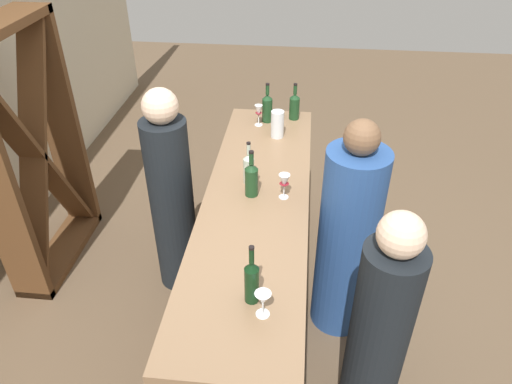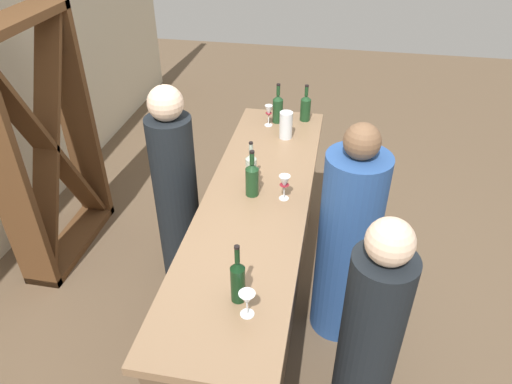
{
  "view_description": "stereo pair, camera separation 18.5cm",
  "coord_description": "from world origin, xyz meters",
  "px_view_note": "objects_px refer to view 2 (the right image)",
  "views": [
    {
      "loc": [
        -2.35,
        -0.25,
        2.67
      ],
      "look_at": [
        0.0,
        0.0,
        1.02
      ],
      "focal_mm": 33.38,
      "sensor_mm": 36.0,
      "label": 1
    },
    {
      "loc": [
        -2.33,
        -0.43,
        2.67
      ],
      "look_at": [
        0.0,
        0.0,
        1.02
      ],
      "focal_mm": 33.38,
      "sensor_mm": 36.0,
      "label": 2
    }
  ],
  "objects_px": {
    "person_left_guest": "(370,338)",
    "person_center_guest": "(347,245)",
    "wine_bottle_second_right_olive_green": "(278,108)",
    "wine_bottle_second_left_olive_green": "(252,178)",
    "wine_glass_near_right": "(269,112)",
    "wine_bottle_rightmost_olive_green": "(306,107)",
    "water_pitcher": "(286,125)",
    "wine_rack": "(46,148)",
    "person_right_guest": "(176,196)",
    "wine_glass_near_center": "(247,299)",
    "wine_bottle_center_clear_pale": "(251,167)",
    "wine_bottle_leftmost_dark_green": "(238,280)",
    "wine_glass_near_left": "(284,183)"
  },
  "relations": [
    {
      "from": "wine_bottle_second_left_olive_green",
      "to": "person_center_guest",
      "type": "distance_m",
      "value": 0.73
    },
    {
      "from": "wine_rack",
      "to": "person_left_guest",
      "type": "height_order",
      "value": "wine_rack"
    },
    {
      "from": "wine_bottle_center_clear_pale",
      "to": "person_center_guest",
      "type": "distance_m",
      "value": 0.77
    },
    {
      "from": "wine_bottle_second_left_olive_green",
      "to": "wine_bottle_leftmost_dark_green",
      "type": "bearing_deg",
      "value": -173.37
    },
    {
      "from": "person_left_guest",
      "to": "wine_bottle_second_right_olive_green",
      "type": "bearing_deg",
      "value": -81.44
    },
    {
      "from": "wine_bottle_second_left_olive_green",
      "to": "person_left_guest",
      "type": "xyz_separation_m",
      "value": [
        -0.72,
        -0.75,
        -0.42
      ]
    },
    {
      "from": "wine_bottle_leftmost_dark_green",
      "to": "person_right_guest",
      "type": "height_order",
      "value": "person_right_guest"
    },
    {
      "from": "wine_bottle_second_left_olive_green",
      "to": "wine_bottle_rightmost_olive_green",
      "type": "bearing_deg",
      "value": -11.23
    },
    {
      "from": "wine_rack",
      "to": "water_pitcher",
      "type": "bearing_deg",
      "value": -76.49
    },
    {
      "from": "wine_bottle_rightmost_olive_green",
      "to": "wine_glass_near_center",
      "type": "xyz_separation_m",
      "value": [
        -2.03,
        0.06,
        -0.01
      ]
    },
    {
      "from": "wine_bottle_center_clear_pale",
      "to": "wine_bottle_second_right_olive_green",
      "type": "distance_m",
      "value": 0.89
    },
    {
      "from": "wine_bottle_rightmost_olive_green",
      "to": "wine_bottle_second_left_olive_green",
      "type": "bearing_deg",
      "value": 168.77
    },
    {
      "from": "wine_bottle_second_left_olive_green",
      "to": "person_center_guest",
      "type": "bearing_deg",
      "value": -95.24
    },
    {
      "from": "wine_rack",
      "to": "person_center_guest",
      "type": "relative_size",
      "value": 1.22
    },
    {
      "from": "wine_bottle_second_left_olive_green",
      "to": "water_pitcher",
      "type": "distance_m",
      "value": 0.78
    },
    {
      "from": "wine_rack",
      "to": "wine_bottle_center_clear_pale",
      "type": "distance_m",
      "value": 1.61
    },
    {
      "from": "wine_rack",
      "to": "wine_bottle_rightmost_olive_green",
      "type": "bearing_deg",
      "value": -68.24
    },
    {
      "from": "wine_bottle_second_left_olive_green",
      "to": "person_right_guest",
      "type": "xyz_separation_m",
      "value": [
        0.2,
        0.58,
        -0.35
      ]
    },
    {
      "from": "wine_bottle_rightmost_olive_green",
      "to": "person_left_guest",
      "type": "distance_m",
      "value": 1.94
    },
    {
      "from": "wine_glass_near_right",
      "to": "wine_glass_near_center",
      "type": "bearing_deg",
      "value": -173.6
    },
    {
      "from": "wine_bottle_center_clear_pale",
      "to": "wine_bottle_rightmost_olive_green",
      "type": "height_order",
      "value": "wine_bottle_rightmost_olive_green"
    },
    {
      "from": "person_right_guest",
      "to": "person_center_guest",
      "type": "bearing_deg",
      "value": -7.07
    },
    {
      "from": "wine_glass_near_center",
      "to": "person_left_guest",
      "type": "distance_m",
      "value": 0.75
    },
    {
      "from": "wine_bottle_center_clear_pale",
      "to": "person_center_guest",
      "type": "bearing_deg",
      "value": -106.49
    },
    {
      "from": "wine_bottle_second_left_olive_green",
      "to": "wine_rack",
      "type": "bearing_deg",
      "value": 77.44
    },
    {
      "from": "wine_bottle_center_clear_pale",
      "to": "wine_glass_near_right",
      "type": "bearing_deg",
      "value": 1.44
    },
    {
      "from": "wine_glass_near_left",
      "to": "person_center_guest",
      "type": "height_order",
      "value": "person_center_guest"
    },
    {
      "from": "wine_rack",
      "to": "wine_bottle_second_right_olive_green",
      "type": "xyz_separation_m",
      "value": [
        0.66,
        -1.62,
        0.16
      ]
    },
    {
      "from": "water_pitcher",
      "to": "wine_bottle_center_clear_pale",
      "type": "bearing_deg",
      "value": 167.89
    },
    {
      "from": "water_pitcher",
      "to": "person_center_guest",
      "type": "xyz_separation_m",
      "value": [
        -0.83,
        -0.51,
        -0.37
      ]
    },
    {
      "from": "wine_glass_near_right",
      "to": "wine_bottle_rightmost_olive_green",
      "type": "bearing_deg",
      "value": -61.68
    },
    {
      "from": "wine_bottle_second_left_olive_green",
      "to": "wine_bottle_center_clear_pale",
      "type": "xyz_separation_m",
      "value": [
        0.14,
        0.03,
        -0.01
      ]
    },
    {
      "from": "wine_bottle_second_left_olive_green",
      "to": "wine_bottle_rightmost_olive_green",
      "type": "height_order",
      "value": "wine_bottle_second_left_olive_green"
    },
    {
      "from": "wine_glass_near_left",
      "to": "person_left_guest",
      "type": "height_order",
      "value": "person_left_guest"
    },
    {
      "from": "wine_bottle_second_right_olive_green",
      "to": "wine_bottle_second_left_olive_green",
      "type": "bearing_deg",
      "value": 179.61
    },
    {
      "from": "wine_bottle_second_right_olive_green",
      "to": "person_right_guest",
      "type": "height_order",
      "value": "person_right_guest"
    },
    {
      "from": "person_left_guest",
      "to": "person_center_guest",
      "type": "xyz_separation_m",
      "value": [
        0.66,
        0.14,
        0.04
      ]
    },
    {
      "from": "wine_rack",
      "to": "wine_glass_near_center",
      "type": "distance_m",
      "value": 2.21
    },
    {
      "from": "wine_glass_near_left",
      "to": "wine_rack",
      "type": "bearing_deg",
      "value": 78.47
    },
    {
      "from": "wine_rack",
      "to": "person_left_guest",
      "type": "bearing_deg",
      "value": -114.52
    },
    {
      "from": "wine_glass_near_center",
      "to": "wine_glass_near_right",
      "type": "distance_m",
      "value": 1.9
    },
    {
      "from": "water_pitcher",
      "to": "wine_rack",
      "type": "bearing_deg",
      "value": 103.51
    },
    {
      "from": "wine_bottle_center_clear_pale",
      "to": "wine_glass_near_center",
      "type": "bearing_deg",
      "value": -169.91
    },
    {
      "from": "wine_glass_near_right",
      "to": "water_pitcher",
      "type": "xyz_separation_m",
      "value": [
        -0.17,
        -0.16,
        -0.01
      ]
    },
    {
      "from": "wine_bottle_rightmost_olive_green",
      "to": "wine_glass_near_center",
      "type": "distance_m",
      "value": 2.03
    },
    {
      "from": "wine_rack",
      "to": "water_pitcher",
      "type": "height_order",
      "value": "wine_rack"
    },
    {
      "from": "wine_bottle_leftmost_dark_green",
      "to": "wine_bottle_rightmost_olive_green",
      "type": "height_order",
      "value": "wine_bottle_leftmost_dark_green"
    },
    {
      "from": "wine_bottle_rightmost_olive_green",
      "to": "wine_bottle_leftmost_dark_green",
      "type": "bearing_deg",
      "value": 176.55
    },
    {
      "from": "wine_glass_near_left",
      "to": "wine_glass_near_center",
      "type": "height_order",
      "value": "wine_glass_near_left"
    },
    {
      "from": "wine_rack",
      "to": "person_right_guest",
      "type": "xyz_separation_m",
      "value": [
        -0.16,
        -1.03,
        -0.2
      ]
    }
  ]
}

